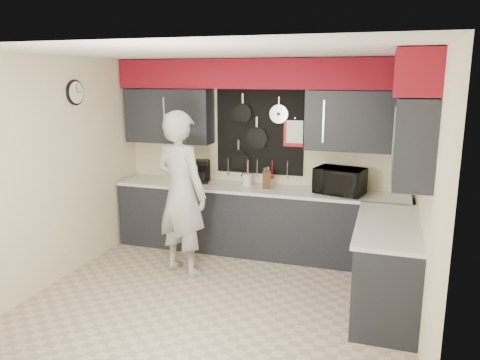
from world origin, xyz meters
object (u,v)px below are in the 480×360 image
(coffee_maker, at_px, (203,171))
(person, at_px, (181,194))
(knife_block, at_px, (267,180))
(utensil_crock, at_px, (247,180))
(microwave, at_px, (339,181))

(coffee_maker, relative_size, person, 0.16)
(knife_block, height_order, utensil_crock, knife_block)
(utensil_crock, height_order, person, person)
(knife_block, bearing_deg, utensil_crock, 146.53)
(knife_block, relative_size, person, 0.12)
(microwave, relative_size, knife_block, 2.57)
(microwave, relative_size, person, 0.30)
(microwave, relative_size, utensil_crock, 3.67)
(person, bearing_deg, knife_block, -113.18)
(microwave, xyz_separation_m, knife_block, (-0.94, -0.01, -0.05))
(coffee_maker, xyz_separation_m, person, (0.11, -0.95, -0.09))
(coffee_maker, bearing_deg, utensil_crock, -15.05)
(microwave, bearing_deg, coffee_maker, -167.45)
(microwave, bearing_deg, knife_block, -164.93)
(utensil_crock, bearing_deg, coffee_maker, -178.23)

